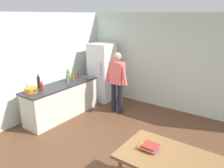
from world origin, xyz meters
TOP-DOWN VIEW (x-y plane):
  - ground_plane at (0.00, 0.00)m, footprint 14.00×14.00m
  - wall_back at (0.00, 3.00)m, footprint 6.40×0.12m
  - wall_left at (-2.60, 0.20)m, footprint 0.12×5.60m
  - kitchen_counter at (-2.00, 0.80)m, footprint 0.64×2.20m
  - refrigerator at (-1.90, 2.40)m, footprint 0.70×0.67m
  - person at (-0.95, 1.85)m, footprint 0.70×0.22m
  - dining_table at (1.40, -0.30)m, footprint 1.40×0.90m
  - cooking_pot at (-2.09, -0.05)m, footprint 0.40×0.28m
  - utensil_jar at (-2.14, 1.17)m, footprint 0.11×0.11m
  - bottle_wine_dark at (-2.23, 0.28)m, footprint 0.08×0.08m
  - bottle_sauce_red at (-2.00, 0.20)m, footprint 0.06×0.06m
  - bottle_vinegar_tall at (-1.89, 0.94)m, footprint 0.06×0.06m
  - bottle_beer_brown at (-2.05, 1.51)m, footprint 0.06×0.06m
  - bottle_wine_green at (-2.01, 1.07)m, footprint 0.08×0.08m
  - bottle_oil_amber at (-1.99, 1.22)m, footprint 0.06×0.06m
  - book_stack at (1.08, -0.31)m, footprint 0.26×0.21m

SIDE VIEW (x-z plane):
  - ground_plane at x=0.00m, z-range 0.00..0.00m
  - kitchen_counter at x=-2.00m, z-range 0.00..0.90m
  - dining_table at x=1.40m, z-range 0.30..1.05m
  - book_stack at x=1.08m, z-range 0.75..0.83m
  - refrigerator at x=-1.90m, z-range 0.00..1.80m
  - cooking_pot at x=-2.09m, z-range 0.90..1.02m
  - person at x=-0.95m, z-range 0.13..1.83m
  - utensil_jar at x=-2.14m, z-range 0.82..1.14m
  - bottle_sauce_red at x=-2.00m, z-range 0.88..1.12m
  - bottle_beer_brown at x=-2.05m, z-range 0.88..1.14m
  - bottle_oil_amber at x=-1.99m, z-range 0.88..1.16m
  - bottle_vinegar_tall at x=-1.89m, z-range 0.88..1.20m
  - bottle_wine_dark at x=-2.23m, z-range 0.88..1.22m
  - bottle_wine_green at x=-2.01m, z-range 0.88..1.22m
  - wall_back at x=0.00m, z-range 0.00..2.70m
  - wall_left at x=-2.60m, z-range 0.00..2.70m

